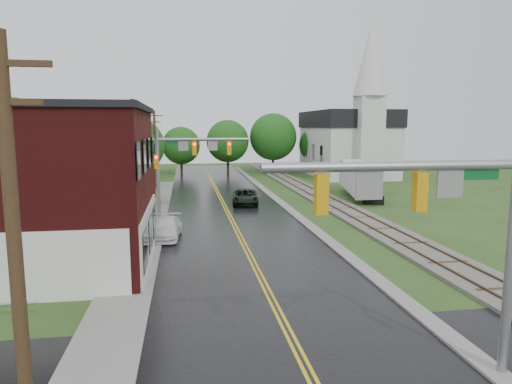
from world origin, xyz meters
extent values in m
cube|color=black|center=(0.00, 30.00, 0.00)|extent=(10.00, 90.00, 0.02)
cube|color=gray|center=(5.40, 35.00, 0.00)|extent=(0.80, 70.00, 0.12)
cube|color=gray|center=(-6.20, 25.00, 0.00)|extent=(2.40, 50.00, 0.12)
cube|color=#4D1010|center=(-12.50, 15.00, 4.00)|extent=(14.00, 10.00, 8.00)
cube|color=silver|center=(-5.45, 15.00, 1.50)|extent=(0.10, 9.50, 3.00)
cube|color=tan|center=(-11.00, 26.00, 3.20)|extent=(8.00, 7.00, 6.40)
cube|color=#3F0F0C|center=(-10.00, 35.00, 2.20)|extent=(7.00, 6.00, 4.40)
cube|color=silver|center=(20.00, 55.00, 3.50)|extent=(10.00, 16.00, 7.00)
cube|color=black|center=(20.00, 55.00, 8.20)|extent=(10.40, 16.40, 2.40)
cube|color=silver|center=(20.00, 47.00, 5.50)|extent=(3.20, 3.20, 11.00)
cone|color=silver|center=(20.00, 47.00, 15.50)|extent=(4.40, 4.40, 9.00)
cube|color=#59544C|center=(10.00, 35.00, 0.10)|extent=(3.20, 80.00, 0.20)
cube|color=#4C3828|center=(9.28, 35.00, 0.24)|extent=(0.10, 80.00, 0.12)
cube|color=#4C3828|center=(10.72, 35.00, 0.24)|extent=(0.10, 80.00, 0.12)
cylinder|color=gray|center=(5.60, 2.00, 3.60)|extent=(0.28, 0.28, 7.20)
cylinder|color=gray|center=(2.00, 2.00, 6.20)|extent=(7.20, 0.26, 0.26)
cube|color=orange|center=(2.72, 2.00, 5.50)|extent=(0.32, 0.30, 1.05)
cube|color=orange|center=(-0.02, 2.00, 5.50)|extent=(0.32, 0.30, 1.05)
cube|color=gray|center=(3.58, 2.00, 5.70)|extent=(0.75, 0.06, 0.75)
cube|color=gray|center=(1.28, 2.00, 5.70)|extent=(0.75, 0.06, 0.75)
cube|color=#0C5926|center=(4.30, 2.00, 5.95)|extent=(1.40, 0.04, 0.30)
cylinder|color=gray|center=(-5.60, 27.00, 3.60)|extent=(0.28, 0.28, 7.20)
cylinder|color=gray|center=(-2.00, 27.00, 6.20)|extent=(7.20, 0.26, 0.26)
cube|color=orange|center=(-2.72, 27.00, 5.50)|extent=(0.32, 0.30, 1.05)
cube|color=orange|center=(0.02, 27.00, 5.50)|extent=(0.32, 0.30, 1.05)
cube|color=gray|center=(-3.58, 27.00, 5.70)|extent=(0.75, 0.06, 0.75)
cube|color=gray|center=(-1.28, 27.00, 5.70)|extent=(0.75, 0.06, 0.75)
cube|color=#0C5926|center=(-4.30, 27.00, 5.95)|extent=(1.40, 0.04, 0.30)
sphere|color=#FF0C0C|center=(-2.72, 26.82, 5.83)|extent=(0.20, 0.20, 0.20)
cylinder|color=#382616|center=(-6.80, 0.00, 4.50)|extent=(0.28, 0.28, 9.00)
cube|color=#382616|center=(-6.80, 0.00, 8.40)|extent=(1.80, 0.12, 0.12)
cube|color=#382616|center=(-6.80, 0.00, 7.70)|extent=(1.40, 0.12, 0.12)
cylinder|color=#382616|center=(-6.80, 22.00, 4.50)|extent=(0.28, 0.28, 9.00)
cube|color=#382616|center=(-6.80, 22.00, 8.40)|extent=(1.80, 0.12, 0.12)
cube|color=#382616|center=(-6.80, 22.00, 7.70)|extent=(1.40, 0.12, 0.12)
cylinder|color=#382616|center=(-6.80, 44.00, 4.50)|extent=(0.28, 0.28, 9.00)
cube|color=#382616|center=(-6.80, 44.00, 8.40)|extent=(1.80, 0.12, 0.12)
cube|color=#382616|center=(-6.80, 44.00, 7.70)|extent=(1.40, 0.12, 0.12)
cylinder|color=black|center=(-18.00, 32.00, 1.71)|extent=(0.36, 0.36, 3.42)
sphere|color=#1D4B15|center=(-18.00, 32.00, 5.89)|extent=(7.60, 7.60, 7.60)
sphere|color=#1D4B15|center=(-17.40, 31.60, 5.23)|extent=(5.32, 5.32, 5.32)
cylinder|color=black|center=(-14.00, 40.00, 1.35)|extent=(0.36, 0.36, 2.70)
sphere|color=#1D4B15|center=(-14.00, 40.00, 4.65)|extent=(6.00, 6.00, 6.00)
sphere|color=#1D4B15|center=(-13.40, 39.60, 4.12)|extent=(4.20, 4.20, 4.20)
cylinder|color=black|center=(-9.00, 46.00, 1.44)|extent=(0.36, 0.36, 2.88)
sphere|color=#1D4B15|center=(-9.00, 46.00, 4.96)|extent=(6.40, 6.40, 6.40)
sphere|color=#1D4B15|center=(-8.40, 45.60, 4.40)|extent=(4.48, 4.48, 4.48)
imported|color=black|center=(1.98, 32.27, 0.70)|extent=(2.83, 5.23, 1.39)
imported|color=white|center=(-4.80, 20.29, 0.65)|extent=(2.21, 4.63, 1.30)
cube|color=black|center=(13.87, 30.64, 0.40)|extent=(1.97, 1.54, 0.80)
cylinder|color=gray|center=(13.87, 37.42, 0.40)|extent=(0.16, 0.16, 0.80)
cube|color=silver|center=(13.87, 34.70, 2.16)|extent=(4.56, 11.10, 2.71)
camera|label=1|loc=(-3.48, -9.25, 7.25)|focal=32.00mm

